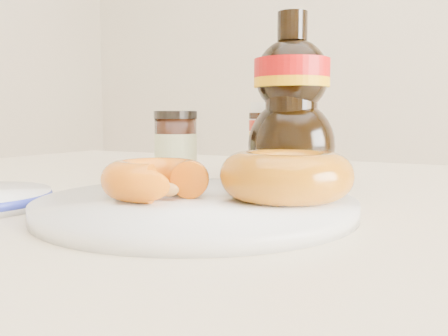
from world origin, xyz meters
The scene contains 7 objects.
dining_table centered at (0.00, 0.10, 0.67)m, with size 1.40×0.90×0.75m.
plate centered at (-0.05, -0.02, 0.76)m, with size 0.27×0.27×0.01m.
donut_bitten centered at (-0.08, -0.03, 0.78)m, with size 0.09×0.09×0.03m, color #D3600C.
donut_whole centered at (0.02, 0.01, 0.78)m, with size 0.11×0.11×0.04m, color #A7650A.
nutella_jar centered at (-0.10, 0.28, 0.81)m, with size 0.07×0.07×0.10m.
syrup_bottle centered at (-0.04, 0.17, 0.85)m, with size 0.10×0.09×0.20m, color black, non-canonical shape.
dark_jar centered at (-0.20, 0.17, 0.79)m, with size 0.06×0.06×0.09m.
Camera 1 is at (0.17, -0.38, 0.83)m, focal length 40.00 mm.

